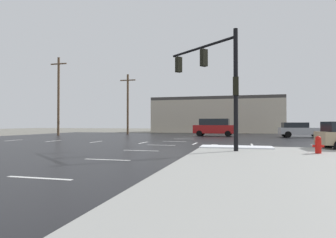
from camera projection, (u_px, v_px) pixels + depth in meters
ground_plane at (168, 143)px, 21.17m from camera, size 120.00×120.00×0.00m
road_asphalt at (168, 143)px, 21.17m from camera, size 44.00×44.00×0.02m
snow_strip_curbside at (236, 147)px, 16.05m from camera, size 4.00×1.60×0.06m
lane_markings at (180, 145)px, 19.54m from camera, size 36.15×36.15×0.01m
traffic_signal_mast at (215, 73)px, 15.12m from camera, size 4.11×3.45×6.07m
fire_hydrant at (318, 145)px, 12.84m from camera, size 0.48×0.26×0.79m
strip_building_background at (217, 115)px, 47.79m from camera, size 20.88×8.00×5.79m
suv_red at (214, 127)px, 33.24m from camera, size 4.90×2.32×2.03m
sedan_silver at (300, 129)px, 30.20m from camera, size 4.61×2.20×1.58m
utility_pole_far at (58, 95)px, 35.02m from camera, size 2.20×0.28×9.70m
utility_pole_distant at (128, 103)px, 38.75m from camera, size 2.20×0.28×8.24m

